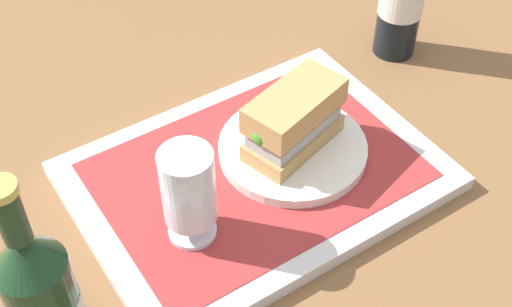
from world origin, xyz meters
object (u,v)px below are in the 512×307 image
(plate, at_px, (291,146))
(beer_bottle, at_px, (46,304))
(sandwich, at_px, (290,119))
(beer_glass, at_px, (189,191))

(plate, height_order, beer_bottle, beer_bottle)
(plate, xyz_separation_m, beer_bottle, (0.35, 0.11, 0.08))
(plate, bearing_deg, beer_bottle, 16.80)
(plate, height_order, sandwich, sandwich)
(sandwich, xyz_separation_m, beer_glass, (0.17, 0.05, 0.01))
(sandwich, bearing_deg, beer_bottle, 0.71)
(plate, bearing_deg, sandwich, 16.10)
(beer_glass, height_order, beer_bottle, beer_bottle)
(beer_glass, xyz_separation_m, beer_bottle, (0.18, 0.06, 0.01))
(beer_bottle, bearing_deg, sandwich, -163.20)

